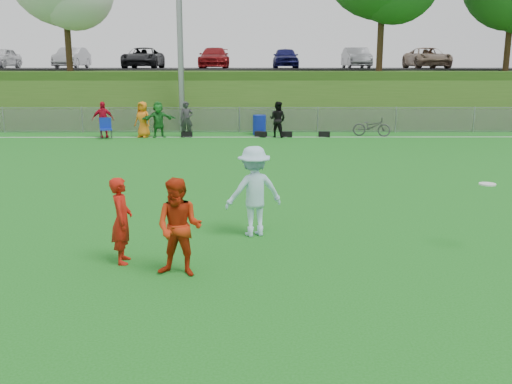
{
  "coord_description": "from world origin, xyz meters",
  "views": [
    {
      "loc": [
        0.66,
        -9.14,
        3.45
      ],
      "look_at": [
        0.72,
        0.5,
        1.27
      ],
      "focal_mm": 40.0,
      "sensor_mm": 36.0,
      "label": 1
    }
  ],
  "objects_px": {
    "player_red_center": "(179,228)",
    "player_red_left": "(122,220)",
    "player_blue": "(254,191)",
    "frisbee": "(487,184)",
    "bicycle": "(372,127)",
    "recycling_bin": "(259,125)"
  },
  "relations": [
    {
      "from": "bicycle",
      "to": "frisbee",
      "type": "bearing_deg",
      "value": -168.67
    },
    {
      "from": "player_red_left",
      "to": "bicycle",
      "type": "distance_m",
      "value": 19.61
    },
    {
      "from": "frisbee",
      "to": "bicycle",
      "type": "distance_m",
      "value": 17.32
    },
    {
      "from": "recycling_bin",
      "to": "player_red_center",
      "type": "bearing_deg",
      "value": -94.65
    },
    {
      "from": "player_red_center",
      "to": "bicycle",
      "type": "bearing_deg",
      "value": 81.74
    },
    {
      "from": "player_red_center",
      "to": "recycling_bin",
      "type": "distance_m",
      "value": 19.22
    },
    {
      "from": "player_red_center",
      "to": "recycling_bin",
      "type": "bearing_deg",
      "value": 97.75
    },
    {
      "from": "player_red_center",
      "to": "player_blue",
      "type": "relative_size",
      "value": 0.9
    },
    {
      "from": "player_red_center",
      "to": "player_red_left",
      "type": "bearing_deg",
      "value": 162.04
    },
    {
      "from": "player_blue",
      "to": "recycling_bin",
      "type": "distance_m",
      "value": 16.89
    },
    {
      "from": "player_red_left",
      "to": "bicycle",
      "type": "height_order",
      "value": "player_red_left"
    },
    {
      "from": "frisbee",
      "to": "recycling_bin",
      "type": "xyz_separation_m",
      "value": [
        -3.99,
        17.88,
        -0.79
      ]
    },
    {
      "from": "recycling_bin",
      "to": "bicycle",
      "type": "distance_m",
      "value": 5.46
    },
    {
      "from": "frisbee",
      "to": "bicycle",
      "type": "xyz_separation_m",
      "value": [
        1.43,
        17.24,
        -0.81
      ]
    },
    {
      "from": "player_blue",
      "to": "recycling_bin",
      "type": "bearing_deg",
      "value": -110.45
    },
    {
      "from": "recycling_bin",
      "to": "frisbee",
      "type": "bearing_deg",
      "value": -77.43
    },
    {
      "from": "player_blue",
      "to": "frisbee",
      "type": "relative_size",
      "value": 6.05
    },
    {
      "from": "player_red_left",
      "to": "recycling_bin",
      "type": "height_order",
      "value": "player_red_left"
    },
    {
      "from": "player_blue",
      "to": "frisbee",
      "type": "distance_m",
      "value": 4.44
    },
    {
      "from": "player_red_left",
      "to": "recycling_bin",
      "type": "distance_m",
      "value": 18.71
    },
    {
      "from": "player_red_left",
      "to": "frisbee",
      "type": "height_order",
      "value": "player_red_left"
    },
    {
      "from": "player_blue",
      "to": "bicycle",
      "type": "relative_size",
      "value": 1.03
    }
  ]
}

